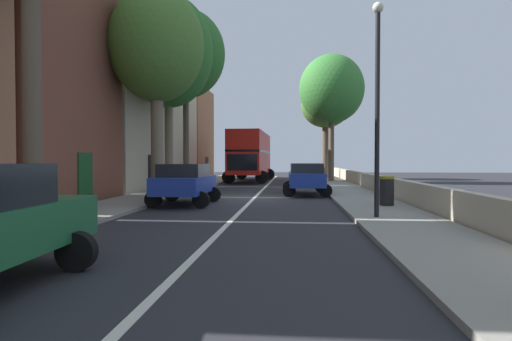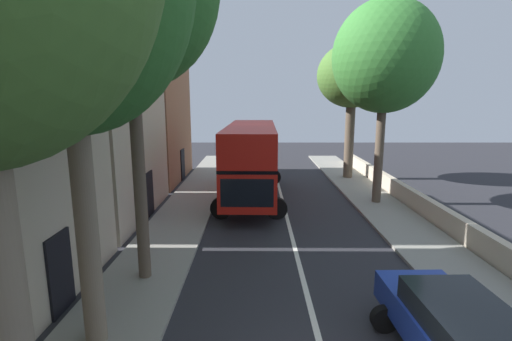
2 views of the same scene
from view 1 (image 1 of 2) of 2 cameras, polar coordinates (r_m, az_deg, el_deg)
The scene contains 16 objects.
ground_plane at distance 20.35m, azimuth -0.16°, elevation -3.65°, with size 84.00×84.00×0.00m, color #28282D.
road_centre_line at distance 20.35m, azimuth -0.16°, elevation -3.64°, with size 0.16×54.00×0.01m, color silver.
sidewalk_left at distance 21.34m, azimuth -13.40°, elevation -3.29°, with size 2.60×60.00×0.12m, color gray.
sidewalk_right at distance 20.49m, azimuth 13.65°, elevation -3.49°, with size 2.60×60.00×0.12m, color gray.
terraced_houses_left at distance 22.27m, azimuth -22.97°, elevation 9.12°, with size 4.07×47.68×10.86m.
boundary_wall_right at distance 20.75m, azimuth 17.89°, elevation -2.29°, with size 0.36×54.00×0.96m, color beige.
double_decker_bus at distance 35.34m, azimuth -0.72°, elevation 2.32°, with size 3.72×10.26×4.06m.
parked_car_blue_right_0 at distance 21.89m, azimuth 6.77°, elevation -0.84°, with size 2.46×4.51×1.63m.
parked_car_blue_left_2 at distance 17.17m, azimuth -9.59°, elevation -1.47°, with size 2.47×4.04×1.65m.
street_tree_left_0 at distance 21.39m, azimuth -13.30°, elevation 16.04°, with size 4.49×4.49×9.87m.
street_tree_right_3 at distance 34.76m, azimuth 10.19°, elevation 10.77°, with size 5.17×5.17×10.12m.
street_tree_left_4 at distance 27.48m, azimuth -9.50°, elevation 15.25°, with size 4.89×4.89×11.03m.
street_tree_right_5 at distance 40.84m, azimuth 9.42°, elevation 8.57°, with size 4.64×4.64×8.99m.
street_tree_left_6 at distance 24.54m, azimuth -11.77°, elevation 15.38°, with size 4.91×4.91×10.73m.
lamppost_right at distance 13.08m, azimuth 16.12°, elevation 10.18°, with size 0.32×0.32×6.31m.
litter_bin_right at distance 16.35m, azimuth 17.29°, elevation -2.63°, with size 0.55×0.55×1.08m.
Camera 1 is at (1.82, -20.18, 1.81)m, focal length 29.55 mm.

